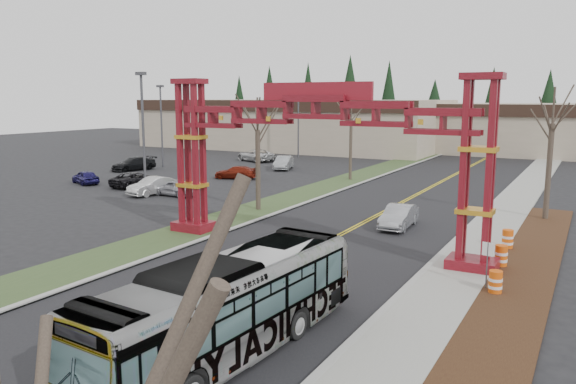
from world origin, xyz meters
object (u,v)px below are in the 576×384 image
Objects in this scene: light_pole_near at (143,123)px; barrel_north at (507,240)px; retail_building_west at (295,123)px; barrel_south at (495,283)px; parked_car_mid_b at (85,177)px; street_sign at (488,256)px; parked_car_far_b at (256,155)px; light_pole_mid at (161,120)px; silver_sedan at (399,217)px; parked_car_far_a at (284,163)px; bare_tree_median_far at (351,119)px; parked_car_near_c at (136,179)px; bare_tree_right_far at (552,124)px; light_pole_far at (298,116)px; gateway_arch at (316,135)px; transit_bus at (227,307)px; parked_car_near_b at (153,186)px; barrel_mid at (501,257)px; parked_car_mid_a at (236,172)px; parked_car_far_c at (133,164)px; parked_car_near_a at (175,188)px; bare_tree_median_mid at (258,131)px.

light_pole_near is 30.20m from barrel_north.
retail_building_west reaches higher than barrel_south.
street_sign is at bearing 93.32° from parked_car_mid_b.
light_pole_mid reaches higher than parked_car_far_b.
light_pole_near is (-22.82, 2.57, 5.04)m from silver_sedan.
barrel_north is at bearing -59.48° from parked_car_far_a.
bare_tree_median_far is (9.60, -4.05, 5.08)m from parked_car_far_a.
bare_tree_median_far reaches higher than parked_car_near_c.
light_pole_near reaches higher than bare_tree_right_far.
parked_car_mid_b is at bearing -79.70° from light_pole_mid.
barrel_north is (37.28, -5.40, -0.10)m from parked_car_mid_b.
light_pole_near is 31.01m from light_pole_far.
light_pole_far is (-4.66, 12.28, 4.72)m from parked_car_far_a.
light_pole_far reaches higher than parked_car_far_a.
transit_bus is (3.09, -12.38, -4.44)m from gateway_arch.
parked_car_near_b is (-22.02, 20.96, -0.82)m from transit_bus.
barrel_north is at bearing 91.11° from street_sign.
light_pole_far is (-25.36, 52.72, 3.91)m from transit_bus.
light_pole_far is at bearing 104.09° from parked_car_near_b.
parked_car_far_a is at bearing 131.10° from street_sign.
light_pole_far reaches higher than bare_tree_median_far.
barrel_north is at bearing -51.76° from retail_building_west.
barrel_mid is (17.07, -22.87, -5.28)m from bare_tree_median_far.
parked_car_mid_a is 13.95m from parked_car_mid_b.
parked_car_far_c is at bearing 159.91° from barrel_north.
parked_car_mid_b is at bearing -87.91° from retail_building_west.
street_sign is (26.62, -30.52, 0.73)m from parked_car_far_a.
parked_car_near_a is 11.50m from parked_car_mid_b.
parked_car_far_c is at bearing 157.26° from silver_sedan.
light_pole_mid is (-22.81, 16.04, -0.25)m from bare_tree_median_mid.
barrel_north is (27.00, -14.83, -0.09)m from parked_car_mid_a.
silver_sedan is (2.34, 6.81, -5.29)m from gateway_arch.
parked_car_far_b is 0.64× the size of bare_tree_right_far.
gateway_arch is at bearing -75.87° from parked_car_far_a.
transit_bus is at bearing 44.17° from parked_car_near_a.
parked_car_near_a reaches higher than barrel_north.
parked_car_near_a is at bearing -19.68° from parked_car_far_c.
parked_car_near_b is at bearing 103.15° from parked_car_mid_b.
light_pole_far is at bearing 128.64° from barrel_mid.
parked_car_far_a is 14.77m from light_pole_mid.
bare_tree_right_far is (40.00, -40.47, 2.41)m from retail_building_west.
bare_tree_median_mid is (22.00, -46.69, 1.84)m from retail_building_west.
gateway_arch is 1.97× the size of light_pole_mid.
parked_car_far_b is 12.67m from light_pole_mid.
bare_tree_median_mid is at bearing -9.62° from light_pole_near.
bare_tree_median_mid reaches higher than parked_car_mid_b.
barrel_south is at bearing -55.97° from silver_sedan.
bare_tree_right_far is at bearing 116.93° from parked_car_mid_b.
bare_tree_right_far is at bearing 86.49° from street_sign.
parked_car_far_b reaches higher than parked_car_mid_a.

